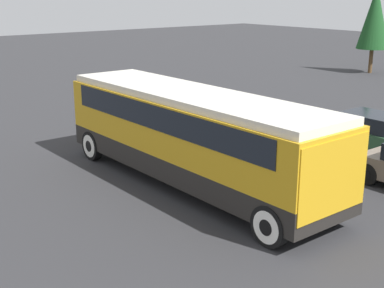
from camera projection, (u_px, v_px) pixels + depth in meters
The scene contains 5 objects.
ground_plane at pixel (192, 185), 16.84m from camera, with size 120.00×120.00×0.00m, color #2D2D30.
tour_bus at pixel (194, 130), 16.27m from camera, with size 10.59×2.68×2.97m.
parked_car_near at pixel (374, 132), 20.30m from camera, with size 4.01×1.85×1.40m.
parked_car_far at pixel (223, 119), 22.48m from camera, with size 4.50×1.84×1.39m.
tree_left at pixel (375, 17), 38.41m from camera, with size 2.30×2.30×6.31m.
Camera 1 is at (12.37, -9.86, 5.91)m, focal length 50.00 mm.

